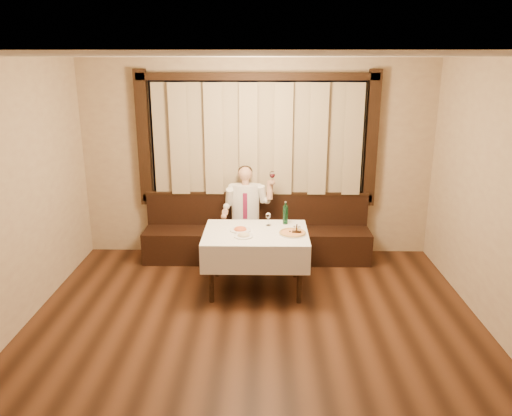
{
  "coord_description": "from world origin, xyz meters",
  "views": [
    {
      "loc": [
        0.1,
        -4.03,
        2.78
      ],
      "look_at": [
        0.0,
        1.9,
        1.0
      ],
      "focal_mm": 35.0,
      "sensor_mm": 36.0,
      "label": 1
    }
  ],
  "objects_px": {
    "dining_table": "(256,240)",
    "pizza": "(292,233)",
    "cruet_caddy": "(297,231)",
    "green_bottle": "(285,214)",
    "banquette": "(257,237)",
    "seated_man": "(246,207)",
    "pasta_red": "(240,228)",
    "pasta_cream": "(244,234)"
  },
  "relations": [
    {
      "from": "banquette",
      "to": "pizza",
      "type": "height_order",
      "value": "banquette"
    },
    {
      "from": "banquette",
      "to": "seated_man",
      "type": "xyz_separation_m",
      "value": [
        -0.16,
        -0.09,
        0.49
      ]
    },
    {
      "from": "dining_table",
      "to": "green_bottle",
      "type": "distance_m",
      "value": 0.54
    },
    {
      "from": "dining_table",
      "to": "green_bottle",
      "type": "xyz_separation_m",
      "value": [
        0.37,
        0.32,
        0.23
      ]
    },
    {
      "from": "banquette",
      "to": "green_bottle",
      "type": "relative_size",
      "value": 10.87
    },
    {
      "from": "dining_table",
      "to": "cruet_caddy",
      "type": "xyz_separation_m",
      "value": [
        0.49,
        -0.07,
        0.15
      ]
    },
    {
      "from": "pasta_red",
      "to": "cruet_caddy",
      "type": "relative_size",
      "value": 2.22
    },
    {
      "from": "green_bottle",
      "to": "pasta_red",
      "type": "bearing_deg",
      "value": -153.83
    },
    {
      "from": "pasta_cream",
      "to": "pizza",
      "type": "bearing_deg",
      "value": 9.83
    },
    {
      "from": "cruet_caddy",
      "to": "seated_man",
      "type": "bearing_deg",
      "value": 131.94
    },
    {
      "from": "seated_man",
      "to": "pasta_red",
      "type": "bearing_deg",
      "value": -92.19
    },
    {
      "from": "pizza",
      "to": "seated_man",
      "type": "bearing_deg",
      "value": 120.82
    },
    {
      "from": "banquette",
      "to": "pasta_red",
      "type": "bearing_deg",
      "value": -100.96
    },
    {
      "from": "dining_table",
      "to": "banquette",
      "type": "bearing_deg",
      "value": 90.0
    },
    {
      "from": "pasta_red",
      "to": "cruet_caddy",
      "type": "distance_m",
      "value": 0.69
    },
    {
      "from": "banquette",
      "to": "dining_table",
      "type": "xyz_separation_m",
      "value": [
        0.0,
        -1.02,
        0.34
      ]
    },
    {
      "from": "dining_table",
      "to": "seated_man",
      "type": "height_order",
      "value": "seated_man"
    },
    {
      "from": "banquette",
      "to": "pasta_red",
      "type": "distance_m",
      "value": 1.11
    },
    {
      "from": "pasta_red",
      "to": "pasta_cream",
      "type": "relative_size",
      "value": 1.1
    },
    {
      "from": "seated_man",
      "to": "pasta_cream",
      "type": "bearing_deg",
      "value": -89.18
    },
    {
      "from": "dining_table",
      "to": "cruet_caddy",
      "type": "height_order",
      "value": "cruet_caddy"
    },
    {
      "from": "pasta_red",
      "to": "seated_man",
      "type": "height_order",
      "value": "seated_man"
    },
    {
      "from": "cruet_caddy",
      "to": "seated_man",
      "type": "xyz_separation_m",
      "value": [
        -0.65,
        1.0,
        -0.0
      ]
    },
    {
      "from": "cruet_caddy",
      "to": "dining_table",
      "type": "bearing_deg",
      "value": -178.78
    },
    {
      "from": "seated_man",
      "to": "pizza",
      "type": "bearing_deg",
      "value": -59.18
    },
    {
      "from": "pizza",
      "to": "cruet_caddy",
      "type": "relative_size",
      "value": 2.91
    },
    {
      "from": "pasta_cream",
      "to": "seated_man",
      "type": "relative_size",
      "value": 0.17
    },
    {
      "from": "dining_table",
      "to": "seated_man",
      "type": "relative_size",
      "value": 0.93
    },
    {
      "from": "pasta_red",
      "to": "pasta_cream",
      "type": "xyz_separation_m",
      "value": [
        0.05,
        -0.21,
        -0.0
      ]
    },
    {
      "from": "pasta_cream",
      "to": "seated_man",
      "type": "xyz_separation_m",
      "value": [
        -0.02,
        1.11,
        0.01
      ]
    },
    {
      "from": "pasta_cream",
      "to": "pasta_red",
      "type": "bearing_deg",
      "value": 103.36
    },
    {
      "from": "pasta_cream",
      "to": "green_bottle",
      "type": "height_order",
      "value": "green_bottle"
    },
    {
      "from": "dining_table",
      "to": "seated_man",
      "type": "xyz_separation_m",
      "value": [
        -0.16,
        0.94,
        0.15
      ]
    },
    {
      "from": "pasta_cream",
      "to": "green_bottle",
      "type": "relative_size",
      "value": 0.8
    },
    {
      "from": "pizza",
      "to": "pasta_cream",
      "type": "relative_size",
      "value": 1.44
    },
    {
      "from": "cruet_caddy",
      "to": "seated_man",
      "type": "distance_m",
      "value": 1.19
    },
    {
      "from": "pizza",
      "to": "seated_man",
      "type": "relative_size",
      "value": 0.25
    },
    {
      "from": "dining_table",
      "to": "green_bottle",
      "type": "bearing_deg",
      "value": 40.31
    },
    {
      "from": "pasta_red",
      "to": "green_bottle",
      "type": "bearing_deg",
      "value": 26.17
    },
    {
      "from": "green_bottle",
      "to": "cruet_caddy",
      "type": "bearing_deg",
      "value": -72.45
    },
    {
      "from": "dining_table",
      "to": "pizza",
      "type": "relative_size",
      "value": 3.77
    },
    {
      "from": "pasta_red",
      "to": "cruet_caddy",
      "type": "bearing_deg",
      "value": -8.85
    }
  ]
}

